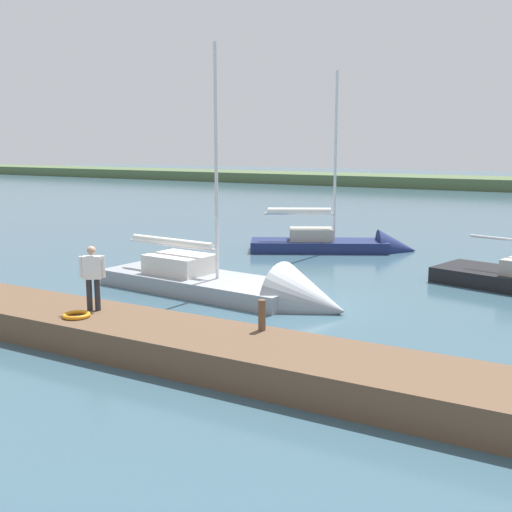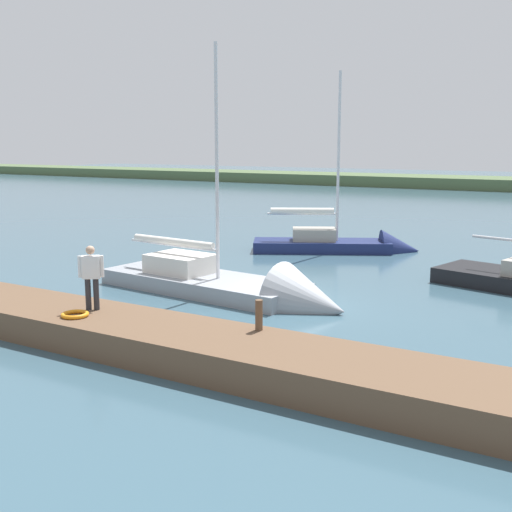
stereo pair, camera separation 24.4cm
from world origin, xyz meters
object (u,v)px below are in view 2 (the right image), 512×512
life_ring_buoy (75,314)px  sailboat_mid_channel (246,293)px  person_on_dock (91,274)px  mooring_post_near (259,315)px  sailboat_near_dock (347,248)px

life_ring_buoy → sailboat_mid_channel: bearing=-100.2°
sailboat_mid_channel → person_on_dock: size_ratio=5.58×
mooring_post_near → sailboat_mid_channel: sailboat_mid_channel is taller
sailboat_near_dock → person_on_dock: 15.21m
mooring_post_near → person_on_dock: bearing=7.8°
life_ring_buoy → sailboat_near_dock: 15.82m
sailboat_mid_channel → mooring_post_near: bearing=-50.2°
sailboat_mid_channel → person_on_dock: sailboat_mid_channel is taller
sailboat_mid_channel → sailboat_near_dock: bearing=99.1°
person_on_dock → life_ring_buoy: bearing=-30.0°
mooring_post_near → sailboat_mid_channel: 5.83m
mooring_post_near → person_on_dock: 4.51m
sailboat_near_dock → sailboat_mid_channel: sailboat_near_dock is taller
mooring_post_near → sailboat_near_dock: sailboat_near_dock is taller
life_ring_buoy → person_on_dock: (0.08, -0.67, 0.87)m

